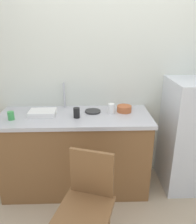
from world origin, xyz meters
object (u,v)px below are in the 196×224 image
object	(u,v)px
dish_tray	(43,113)
cup_black	(77,113)
terracotta_bowl	(124,109)
cup_green	(11,116)
chair	(87,202)
cup_white	(111,109)
refrigerator	(193,135)
hotplate	(93,111)

from	to	relation	value
dish_tray	cup_black	distance (m)	0.38
terracotta_bowl	cup_green	world-z (taller)	cup_green
chair	terracotta_bowl	size ratio (longest dim) A/B	5.60
dish_tray	cup_white	bearing A→B (deg)	2.25
refrigerator	chair	size ratio (longest dim) A/B	1.43
terracotta_bowl	cup_white	distance (m)	0.16
refrigerator	dish_tray	distance (m)	1.70
cup_black	cup_white	distance (m)	0.38
refrigerator	cup_black	distance (m)	1.35
hotplate	cup_green	xyz separation A→B (m)	(-0.83, -0.18, 0.03)
terracotta_bowl	cup_black	world-z (taller)	cup_black
refrigerator	terracotta_bowl	bearing A→B (deg)	175.05
dish_tray	terracotta_bowl	xyz separation A→B (m)	(0.88, 0.07, 0.01)
dish_tray	terracotta_bowl	distance (m)	0.88
chair	dish_tray	world-z (taller)	dish_tray
chair	cup_white	size ratio (longest dim) A/B	8.23
terracotta_bowl	cup_white	size ratio (longest dim) A/B	1.47
dish_tray	terracotta_bowl	bearing A→B (deg)	4.75
hotplate	cup_black	xyz separation A→B (m)	(-0.17, -0.15, 0.04)
cup_black	cup_green	bearing A→B (deg)	-177.11
terracotta_bowl	cup_white	world-z (taller)	cup_white
chair	cup_black	xyz separation A→B (m)	(-0.11, 0.76, 0.46)
cup_white	cup_green	world-z (taller)	cup_white
refrigerator	hotplate	world-z (taller)	refrigerator
dish_tray	cup_black	xyz separation A→B (m)	(0.37, -0.09, 0.03)
dish_tray	chair	bearing A→B (deg)	-60.63
dish_tray	cup_white	size ratio (longest dim) A/B	2.59
chair	cup_green	world-z (taller)	cup_green
chair	cup_black	bearing A→B (deg)	116.06
cup_green	terracotta_bowl	bearing A→B (deg)	9.31
hotplate	cup_black	distance (m)	0.23
chair	cup_black	distance (m)	0.90
cup_green	refrigerator	bearing A→B (deg)	3.61
chair	cup_white	xyz separation A→B (m)	(0.26, 0.88, 0.46)
terracotta_bowl	hotplate	world-z (taller)	terracotta_bowl
dish_tray	hotplate	bearing A→B (deg)	7.04
refrigerator	cup_black	xyz separation A→B (m)	(-1.30, -0.09, 0.33)
terracotta_bowl	dish_tray	bearing A→B (deg)	-175.25
dish_tray	cup_white	world-z (taller)	cup_white
cup_black	hotplate	bearing A→B (deg)	42.04
cup_green	cup_black	bearing A→B (deg)	2.89
refrigerator	cup_green	xyz separation A→B (m)	(-1.96, -0.12, 0.32)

